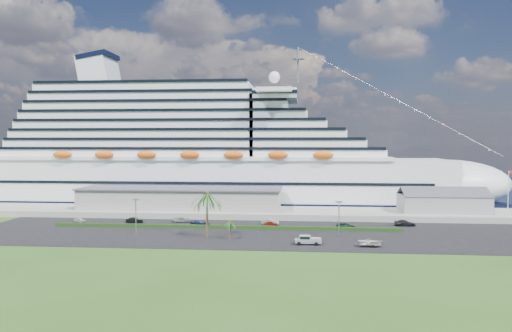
# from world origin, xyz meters

# --- Properties ---
(ground) EXTENTS (420.00, 420.00, 0.00)m
(ground) POSITION_xyz_m (0.00, 0.00, 0.00)
(ground) COLOR #2E531B
(ground) RESTS_ON ground
(asphalt_lot) EXTENTS (140.00, 38.00, 0.12)m
(asphalt_lot) POSITION_xyz_m (0.00, 11.00, 0.06)
(asphalt_lot) COLOR black
(asphalt_lot) RESTS_ON ground
(wharf) EXTENTS (240.00, 20.00, 1.80)m
(wharf) POSITION_xyz_m (0.00, 40.00, 0.90)
(wharf) COLOR gray
(wharf) RESTS_ON ground
(water) EXTENTS (420.00, 160.00, 0.02)m
(water) POSITION_xyz_m (0.00, 130.00, 0.01)
(water) COLOR black
(water) RESTS_ON ground
(cruise_ship) EXTENTS (191.00, 38.00, 54.00)m
(cruise_ship) POSITION_xyz_m (-21.53, 64.00, 16.69)
(cruise_ship) COLOR silver
(cruise_ship) RESTS_ON ground
(terminal_building) EXTENTS (61.00, 15.00, 6.30)m
(terminal_building) POSITION_xyz_m (-25.00, 40.00, 5.01)
(terminal_building) COLOR gray
(terminal_building) RESTS_ON wharf
(port_shed) EXTENTS (24.00, 12.31, 7.37)m
(port_shed) POSITION_xyz_m (52.00, 40.00, 4.40)
(port_shed) COLOR gray
(port_shed) RESTS_ON wharf
(flagpole) EXTENTS (1.08, 0.16, 12.00)m
(flagpole) POSITION_xyz_m (70.04, 40.00, 8.27)
(flagpole) COLOR silver
(flagpole) RESTS_ON wharf
(hedge) EXTENTS (88.00, 1.10, 0.90)m
(hedge) POSITION_xyz_m (-8.00, 16.00, 0.57)
(hedge) COLOR black
(hedge) RESTS_ON asphalt_lot
(lamp_post_left) EXTENTS (1.60, 0.35, 8.27)m
(lamp_post_left) POSITION_xyz_m (-28.00, 8.00, 5.34)
(lamp_post_left) COLOR gray
(lamp_post_left) RESTS_ON asphalt_lot
(lamp_post_right) EXTENTS (1.60, 0.35, 8.27)m
(lamp_post_right) POSITION_xyz_m (20.00, 8.00, 5.34)
(lamp_post_right) COLOR gray
(lamp_post_right) RESTS_ON asphalt_lot
(palm_tall) EXTENTS (8.82, 8.82, 11.13)m
(palm_tall) POSITION_xyz_m (-10.00, 4.00, 9.20)
(palm_tall) COLOR #47301E
(palm_tall) RESTS_ON ground
(palm_short) EXTENTS (3.53, 3.53, 4.56)m
(palm_short) POSITION_xyz_m (-4.50, 2.50, 3.67)
(palm_short) COLOR #47301E
(palm_short) RESTS_ON ground
(parked_car_0) EXTENTS (3.98, 2.89, 1.26)m
(parked_car_0) POSITION_xyz_m (-48.51, 22.26, 0.75)
(parked_car_0) COLOR silver
(parked_car_0) RESTS_ON asphalt_lot
(parked_car_1) EXTENTS (4.78, 2.41, 1.51)m
(parked_car_1) POSITION_xyz_m (-33.43, 22.73, 0.87)
(parked_car_1) COLOR black
(parked_car_1) RESTS_ON asphalt_lot
(parked_car_2) EXTENTS (5.42, 3.33, 1.40)m
(parked_car_2) POSITION_xyz_m (-20.93, 24.98, 0.82)
(parked_car_2) COLOR #97999F
(parked_car_2) RESTS_ON asphalt_lot
(parked_car_3) EXTENTS (5.69, 4.09, 1.53)m
(parked_car_3) POSITION_xyz_m (-14.80, 19.29, 0.89)
(parked_car_3) COLOR #11193C
(parked_car_3) RESTS_ON asphalt_lot
(parked_car_4) EXTENTS (3.84, 1.95, 1.25)m
(parked_car_4) POSITION_xyz_m (3.46, 21.25, 0.75)
(parked_car_4) COLOR maroon
(parked_car_4) RESTS_ON asphalt_lot
(parked_car_5) EXTENTS (4.74, 2.32, 1.49)m
(parked_car_5) POSITION_xyz_m (3.17, 23.53, 0.87)
(parked_car_5) COLOR #B3B5BA
(parked_car_5) RESTS_ON asphalt_lot
(parked_car_6) EXTENTS (5.20, 3.58, 1.32)m
(parked_car_6) POSITION_xyz_m (22.60, 19.78, 0.78)
(parked_car_6) COLOR #0C301F
(parked_car_6) RESTS_ON asphalt_lot
(parked_car_7) EXTENTS (5.42, 2.22, 1.57)m
(parked_car_7) POSITION_xyz_m (38.21, 24.42, 0.90)
(parked_car_7) COLOR black
(parked_car_7) RESTS_ON asphalt_lot
(pickup_truck) EXTENTS (5.65, 2.26, 1.98)m
(pickup_truck) POSITION_xyz_m (12.74, -1.46, 1.21)
(pickup_truck) COLOR black
(pickup_truck) RESTS_ON asphalt_lot
(boat_trailer) EXTENTS (5.72, 3.62, 1.65)m
(boat_trailer) POSITION_xyz_m (25.75, -2.58, 1.22)
(boat_trailer) COLOR gray
(boat_trailer) RESTS_ON asphalt_lot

